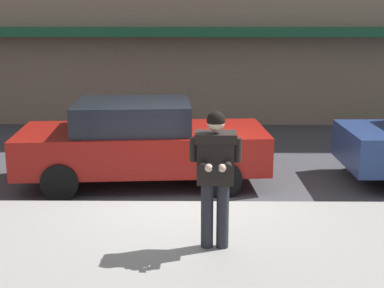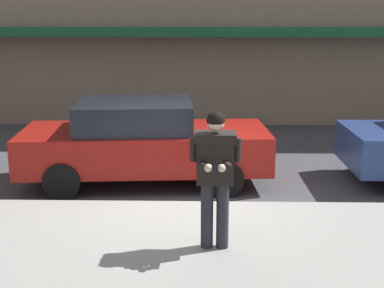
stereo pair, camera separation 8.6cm
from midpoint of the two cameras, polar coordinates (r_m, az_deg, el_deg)
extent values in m
plane|color=#3D3D42|center=(8.93, -0.35, -6.52)|extent=(80.00, 80.00, 0.00)
cube|color=gray|center=(6.35, 8.27, -14.93)|extent=(32.00, 5.30, 0.14)
cube|color=silver|center=(9.01, 6.07, -6.40)|extent=(28.00, 0.12, 0.01)
cube|color=#195133|center=(14.55, 4.36, 11.83)|extent=(26.60, 0.70, 0.24)
cube|color=maroon|center=(9.93, -4.75, -0.40)|extent=(4.62, 2.15, 0.70)
cube|color=black|center=(9.81, -5.87, 3.04)|extent=(2.19, 1.79, 0.52)
cylinder|color=black|center=(10.89, 2.77, -0.98)|extent=(0.65, 0.27, 0.64)
cylinder|color=black|center=(9.26, 3.81, -3.70)|extent=(0.65, 0.27, 0.64)
cylinder|color=black|center=(10.98, -11.88, -1.16)|extent=(0.65, 0.27, 0.64)
cylinder|color=black|center=(9.36, -13.45, -3.88)|extent=(0.65, 0.27, 0.64)
cylinder|color=black|center=(11.44, 19.33, -1.04)|extent=(0.64, 0.23, 0.64)
cylinder|color=#23232B|center=(6.93, 3.63, -7.60)|extent=(0.16, 0.16, 0.88)
cylinder|color=#23232B|center=(6.93, 1.96, -7.58)|extent=(0.16, 0.16, 0.88)
cube|color=black|center=(6.69, 2.87, -1.52)|extent=(0.47, 0.32, 0.64)
cube|color=black|center=(6.62, 2.90, 0.73)|extent=(0.53, 0.36, 0.12)
cylinder|color=black|center=(6.66, 5.21, -0.64)|extent=(0.11, 0.11, 0.30)
cylinder|color=black|center=(6.55, 4.16, -2.25)|extent=(0.11, 0.30, 0.10)
sphere|color=beige|center=(6.41, 3.57, -2.59)|extent=(0.10, 0.10, 0.10)
cylinder|color=black|center=(6.67, 0.57, -0.58)|extent=(0.11, 0.11, 0.30)
cylinder|color=black|center=(6.55, 1.56, -2.21)|extent=(0.11, 0.30, 0.10)
sphere|color=beige|center=(6.41, 2.13, -2.57)|extent=(0.10, 0.10, 0.10)
cube|color=black|center=(6.37, 2.85, -2.68)|extent=(0.08, 0.14, 0.07)
sphere|color=beige|center=(6.55, 2.92, 2.29)|extent=(0.22, 0.22, 0.22)
sphere|color=black|center=(6.55, 2.92, 2.55)|extent=(0.23, 0.23, 0.23)
camera|label=1|loc=(0.04, -89.64, 0.09)|focal=50.00mm
camera|label=2|loc=(0.04, 90.36, -0.09)|focal=50.00mm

